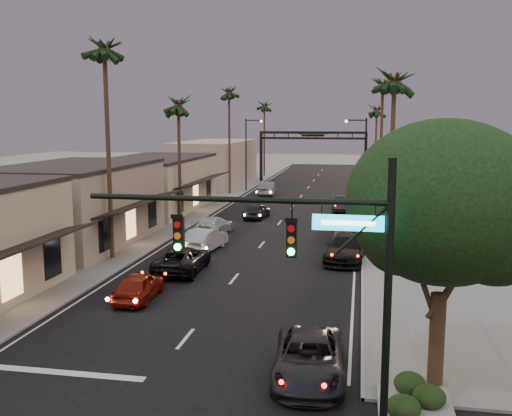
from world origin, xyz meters
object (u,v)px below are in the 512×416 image
at_px(palm_rc, 377,107).
at_px(palm_far, 264,103).
at_px(arch, 313,144).
at_px(palm_rb, 383,81).
at_px(palm_lb, 104,43).
at_px(curbside_near, 309,358).
at_px(traffic_signal, 317,257).
at_px(corner_tree, 446,209).
at_px(palm_lc, 178,100).
at_px(oncoming_red, 139,286).
at_px(streetlight_right, 362,156).
at_px(palm_ra, 395,74).
at_px(curbside_black, 346,248).
at_px(oncoming_pickup, 182,259).
at_px(streetlight_left, 248,149).
at_px(palm_ld, 229,89).
at_px(oncoming_silver, 205,239).

xyz_separation_m(palm_rc, palm_far, (-16.90, 14.00, 0.97)).
distance_m(arch, palm_rb, 28.24).
height_order(palm_lb, curbside_near, palm_lb).
relative_size(traffic_signal, corner_tree, 0.97).
bearing_deg(corner_tree, palm_lc, 122.34).
bearing_deg(curbside_near, oncoming_red, 138.06).
xyz_separation_m(palm_rc, oncoming_red, (-12.40, -49.48, -9.77)).
xyz_separation_m(arch, palm_far, (-8.30, 8.00, 5.91)).
relative_size(streetlight_right, palm_lc, 0.74).
relative_size(palm_ra, palm_rb, 0.93).
xyz_separation_m(palm_far, curbside_black, (14.31, -53.67, -10.62)).
height_order(palm_lc, oncoming_pickup, palm_lc).
relative_size(corner_tree, palm_ra, 0.67).
height_order(traffic_signal, palm_lb, palm_lb).
bearing_deg(palm_ra, corner_tree, -86.97).
height_order(streetlight_left, palm_lc, palm_lc).
relative_size(corner_tree, curbside_near, 1.71).
distance_m(corner_tree, curbside_black, 17.99).
height_order(palm_ld, curbside_near, palm_ld).
bearing_deg(palm_lc, oncoming_red, -77.40).
distance_m(streetlight_left, palm_ra, 37.87).
bearing_deg(oncoming_pickup, palm_ld, -82.86).
distance_m(oncoming_pickup, oncoming_silver, 5.50).
height_order(traffic_signal, arch, traffic_signal).
bearing_deg(corner_tree, traffic_signal, -137.69).
distance_m(corner_tree, palm_rb, 37.12).
bearing_deg(palm_lc, palm_lb, -90.00).
bearing_deg(palm_lb, oncoming_red, -57.32).
height_order(traffic_signal, curbside_near, traffic_signal).
relative_size(traffic_signal, palm_far, 0.64).
bearing_deg(streetlight_left, oncoming_silver, -84.00).
xyz_separation_m(streetlight_right, curbside_near, (-1.69, -37.63, -4.62)).
relative_size(traffic_signal, streetlight_right, 0.95).
bearing_deg(oncoming_red, traffic_signal, 129.71).
bearing_deg(palm_ra, palm_lc, 145.10).
height_order(streetlight_left, palm_rc, palm_rc).
height_order(palm_rc, oncoming_pickup, palm_rc).
distance_m(palm_ra, palm_far, 56.58).
distance_m(streetlight_left, oncoming_silver, 32.98).
bearing_deg(palm_far, palm_ld, -90.75).
xyz_separation_m(palm_ld, curbside_black, (14.61, -30.67, -11.59)).
height_order(traffic_signal, palm_rc, palm_rc).
relative_size(streetlight_right, curbside_black, 1.58).
xyz_separation_m(palm_ld, oncoming_pickup, (5.28, -34.98, -11.67)).
height_order(oncoming_pickup, curbside_black, curbside_black).
relative_size(palm_lb, palm_rc, 1.25).
relative_size(corner_tree, oncoming_silver, 1.87).
distance_m(arch, streetlight_left, 13.85).
bearing_deg(oncoming_silver, palm_far, -76.83).
bearing_deg(palm_rb, streetlight_right, 149.24).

